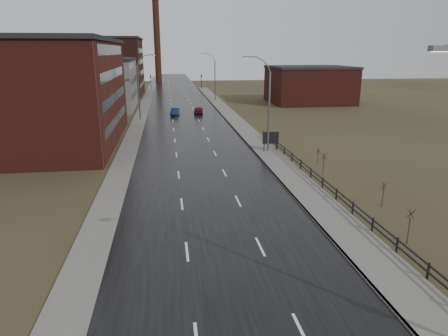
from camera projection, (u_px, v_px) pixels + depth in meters
name	position (u px, v px, depth m)	size (l,w,h in m)	color
road	(186.00, 121.00, 70.39)	(14.00, 300.00, 0.06)	black
sidewalk_right	(268.00, 153.00, 47.78)	(3.20, 180.00, 0.18)	#595651
curb_right	(256.00, 154.00, 47.58)	(0.16, 180.00, 0.18)	slate
sidewalk_left	(139.00, 122.00, 69.28)	(2.40, 260.00, 0.12)	#595651
warehouse_near	(27.00, 92.00, 51.42)	(22.44, 28.56, 13.50)	#471914
warehouse_mid	(95.00, 84.00, 83.59)	(16.32, 20.40, 10.50)	slate
warehouse_far	(94.00, 66.00, 110.71)	(26.52, 24.48, 15.50)	#331611
building_right	(309.00, 85.00, 94.18)	(18.36, 16.32, 8.50)	#471914
smokestack	(157.00, 41.00, 150.72)	(2.70, 2.70, 30.70)	#331611
streetlight_right_mid	(267.00, 104.00, 47.10)	(3.36, 0.28, 11.35)	slate
streetlight_left	(140.00, 87.00, 69.61)	(3.36, 0.28, 11.35)	slate
streetlight_right_far	(214.00, 76.00, 98.40)	(3.36, 0.28, 11.35)	slate
guardrail	(340.00, 196.00, 31.98)	(0.10, 53.05, 1.10)	black
shrub_c	(409.00, 225.00, 25.20)	(0.58, 0.61, 2.44)	#382D23
shrub_d	(383.00, 194.00, 31.38)	(0.49, 0.51, 2.04)	#382D23
shrub_e	(324.00, 163.00, 39.48)	(0.54, 0.57, 2.26)	#382D23
shrub_f	(318.00, 156.00, 43.73)	(0.39, 0.41, 1.62)	#382D23
billboard	(271.00, 138.00, 48.33)	(2.00, 0.17, 2.52)	black
traffic_light_left	(150.00, 75.00, 125.02)	(0.58, 2.73, 5.30)	black
traffic_light_right	(201.00, 75.00, 127.18)	(0.58, 2.73, 5.30)	black
car_near	(175.00, 112.00, 76.35)	(1.45, 4.16, 1.37)	#0C1E3F
car_far	(199.00, 110.00, 78.00)	(1.70, 4.24, 1.44)	#500D1A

